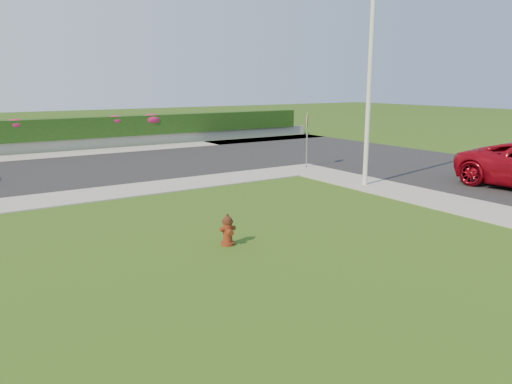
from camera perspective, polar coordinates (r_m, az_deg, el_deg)
ground at (r=9.63m, az=6.43°, el=-9.18°), size 120.00×120.00×0.00m
street_right at (r=21.12m, az=24.96°, el=1.69°), size 8.00×32.00×0.04m
curb_corner at (r=20.66m, az=5.52°, el=2.59°), size 2.00×2.00×0.04m
sidewalk_beyond at (r=26.53m, az=-22.64°, el=3.87°), size 34.00×2.00×0.04m
retaining_wall at (r=27.96m, az=-23.28°, el=4.79°), size 34.00×0.40×0.60m
hedge at (r=27.97m, az=-23.47°, el=6.53°), size 32.00×0.90×1.10m
fire_hydrant at (r=11.05m, az=-3.25°, el=-4.40°), size 0.36×0.34×0.71m
utility_pole at (r=17.48m, az=12.77°, el=10.71°), size 0.16×0.16×6.20m
stop_sign at (r=20.91m, az=5.87°, el=7.32°), size 0.45×0.46×2.30m
flower_clump_d at (r=27.67m, az=-25.79°, el=6.93°), size 1.17×0.75×0.58m
flower_clump_e at (r=28.77m, az=-15.76°, el=7.87°), size 1.16×0.75×0.58m
flower_clump_f at (r=29.47m, az=-11.87°, el=8.10°), size 1.32×0.85×0.66m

